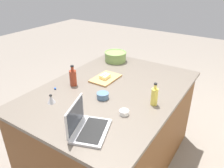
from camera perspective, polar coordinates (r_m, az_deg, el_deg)
name	(u,v)px	position (r m, az deg, el deg)	size (l,w,h in m)	color
ground_plane	(112,158)	(2.68, 0.00, -18.42)	(12.00, 12.00, 0.00)	slate
island_counter	(112,126)	(2.38, 0.00, -10.77)	(1.73, 1.24, 0.90)	brown
laptop	(86,126)	(1.58, -6.64, -10.60)	(0.37, 0.32, 0.22)	#B7B7BC
mixing_bowl_large	(115,56)	(2.79, 0.89, 7.13)	(0.27, 0.27, 0.12)	#72934C
bottle_soy	(73,77)	(2.20, -9.97, 1.66)	(0.07, 0.07, 0.21)	maroon
bottle_oil	(154,96)	(1.88, 10.82, -3.09)	(0.06, 0.06, 0.20)	#DBC64C
cutting_board	(106,78)	(2.32, -1.66, 1.46)	(0.32, 0.22, 0.02)	#AD7F4C
butter_stick_left	(103,76)	(2.32, -2.22, 2.13)	(0.11, 0.04, 0.04)	#F4E58C
butter_stick_right	(107,77)	(2.29, -1.41, 1.81)	(0.11, 0.04, 0.04)	#F4E58C
ramekin_small	(124,112)	(1.76, 3.12, -7.29)	(0.08, 0.08, 0.04)	white
ramekin_medium	(103,96)	(1.96, -2.41, -3.01)	(0.11, 0.11, 0.05)	slate
kitchen_timer	(51,99)	(1.96, -15.36, -3.75)	(0.07, 0.07, 0.08)	#B2B2B7
candy_0	(116,62)	(2.75, 1.07, 5.64)	(0.02, 0.02, 0.02)	red
candy_1	(71,79)	(2.34, -10.58, 1.25)	(0.02, 0.02, 0.02)	yellow
candy_2	(55,88)	(2.18, -14.39, -1.10)	(0.02, 0.02, 0.02)	blue
candy_3	(82,136)	(1.56, -7.63, -13.07)	(0.02, 0.02, 0.02)	blue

